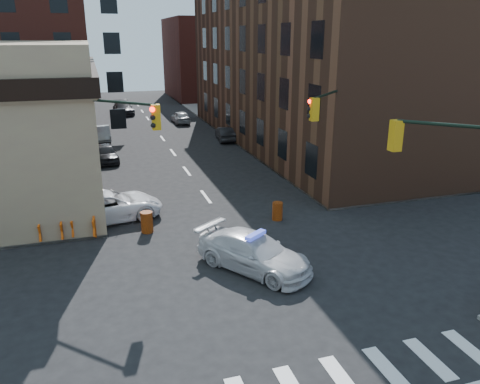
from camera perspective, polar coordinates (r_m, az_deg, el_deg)
ground at (r=19.85m, az=2.61°, el=-9.63°), size 140.00×140.00×0.00m
sidewalk_ne at (r=57.87m, az=13.22°, el=8.78°), size 34.00×54.50×0.15m
commercial_row_ne at (r=43.41m, az=9.05°, el=15.16°), size 14.00×34.00×14.00m
filler_nw at (r=79.07m, az=-25.59°, el=15.79°), size 20.00×18.00×16.00m
filler_ne at (r=77.16m, az=-2.35°, el=15.98°), size 16.00×16.00×12.00m
signal_pole_nw at (r=22.33m, az=-16.40°, el=4.76°), size 3.58×3.67×8.00m
signal_pole_ne at (r=25.32m, az=11.16°, el=6.72°), size 3.67×3.58×8.00m
tree_ne_near at (r=44.93m, az=0.39°, el=10.99°), size 3.00×3.00×4.85m
tree_ne_far at (r=52.55m, az=-2.33°, el=12.06°), size 3.00×3.00×4.85m
police_car at (r=19.70m, az=1.70°, el=-7.39°), size 4.71×5.49×1.51m
pickup at (r=25.76m, az=-15.75°, el=-1.65°), size 6.06×3.58×1.58m
parked_car_wnear at (r=37.99m, az=-16.08°, el=4.58°), size 2.10×4.23×1.39m
parked_car_wfar at (r=46.14m, az=-16.45°, el=6.88°), size 1.49×4.04×1.32m
parked_car_wdeep at (r=61.12m, az=-14.04°, el=9.89°), size 2.53×5.56×1.58m
parked_car_enear at (r=44.16m, az=-1.83°, el=7.11°), size 1.78×4.08×1.30m
parked_car_efar at (r=53.72m, az=-7.26°, el=9.07°), size 1.76×4.14×1.40m
pedestrian_a at (r=27.13m, az=-22.53°, el=-0.77°), size 0.79×0.69×1.82m
pedestrian_b at (r=24.81m, az=-24.15°, el=-2.82°), size 0.95×0.80×1.74m
pedestrian_c at (r=27.69m, az=-24.21°, el=-0.85°), size 1.01×0.80×1.60m
barrel_road at (r=25.01m, az=4.59°, el=-2.33°), size 0.64×0.64×0.97m
barrel_bank at (r=23.81m, az=-11.28°, el=-3.62°), size 0.70×0.70×1.07m
barricade_nw_a at (r=23.80m, az=-18.40°, el=-3.97°), size 1.43×0.94×0.99m
barricade_nw_b at (r=23.91m, az=-21.98°, el=-4.32°), size 1.33×0.73×0.97m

